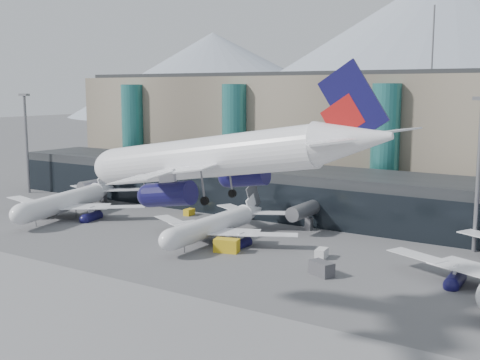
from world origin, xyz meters
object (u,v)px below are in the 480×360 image
lightmast_mid (479,166)px  hero_jet (234,145)px  veh_h (227,246)px  veh_c (322,268)px  jet_parked_mid (221,217)px  veh_g (322,253)px  veh_a (39,214)px  veh_b (189,212)px  jet_parked_left (73,194)px  lightmast_left (26,137)px

lightmast_mid → hero_jet: (-13.96, -51.14, 6.69)m
veh_h → hero_jet: bearing=-69.7°
veh_c → jet_parked_mid: bearing=-177.7°
veh_c → veh_g: (-3.90, 8.21, -0.26)m
veh_a → hero_jet: bearing=-18.8°
lightmast_mid → veh_h: size_ratio=6.31×
veh_b → veh_g: (37.98, -14.55, 0.09)m
veh_a → jet_parked_mid: bearing=12.9°
lightmast_mid → jet_parked_left: 81.24m
lightmast_mid → veh_g: (-19.63, -17.28, -13.64)m
lightmast_mid → veh_a: lightmast_mid is taller
lightmast_left → hero_jet: bearing=-26.6°
veh_a → veh_g: (62.69, 4.86, -0.11)m
veh_a → veh_h: size_ratio=0.78×
veh_g → jet_parked_mid: bearing=-101.7°
veh_b → veh_c: veh_c is taller
lightmast_mid → veh_g: 29.50m
veh_b → lightmast_left: bearing=88.2°
jet_parked_mid → veh_b: size_ratio=13.56×
lightmast_left → hero_jet: 107.64m
veh_a → veh_b: size_ratio=1.33×
jet_parked_mid → veh_a: bearing=97.8°
veh_c → veh_h: 18.87m
veh_c → lightmast_left: bearing=-169.3°
veh_a → lightmast_left: bearing=149.5°
lightmast_left → veh_h: lightmast_left is taller
lightmast_mid → veh_c: 32.81m
jet_parked_left → veh_b: size_ratio=15.31×
veh_b → veh_g: size_ratio=0.90×
lightmast_left → jet_parked_mid: bearing=-10.3°
veh_a → jet_parked_left: bearing=68.2°
lightmast_mid → veh_h: (-34.38, -22.61, -13.30)m
hero_jet → jet_parked_left: size_ratio=1.05×
veh_g → veh_h: 15.68m
veh_a → veh_h: bearing=3.6°
jet_parked_mid → veh_a: (-42.09, -6.46, -3.05)m
veh_b → lightmast_mid: bearing=-89.4°
lightmast_mid → veh_g: bearing=-138.6°
veh_b → veh_c: size_ratio=0.64×
hero_jet → veh_h: bearing=125.0°
jet_parked_left → veh_a: bearing=140.8°
hero_jet → veh_a: (-68.36, 29.00, -20.21)m
veh_a → veh_g: 62.88m
lightmast_left → lightmast_mid: same height
veh_a → veh_b: veh_a is taller
hero_jet → veh_a: 76.96m
hero_jet → veh_a: bearing=156.4°
jet_parked_left → jet_parked_mid: (38.88, -0.13, -0.50)m
hero_jet → veh_h: 40.38m
veh_c → veh_b: bearing=175.6°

